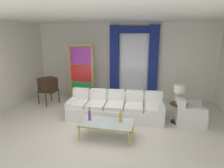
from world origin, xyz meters
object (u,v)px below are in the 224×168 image
at_px(couch_white_long, 116,108).
at_px(stained_glass_divider, 81,74).
at_px(bottle_blue_decanter, 120,117).
at_px(vintage_tv, 48,85).
at_px(coffee_table, 107,123).
at_px(armchair_white, 188,113).
at_px(round_side_table, 178,111).
at_px(bottle_crystal_tall, 90,115).
at_px(peacock_figurine, 89,99).
at_px(table_lamp_brass, 180,89).

distance_m(couch_white_long, stained_glass_divider, 2.20).
bearing_deg(bottle_blue_decanter, vintage_tv, 149.08).
relative_size(coffee_table, stained_glass_divider, 0.60).
height_order(armchair_white, round_side_table, armchair_white).
xyz_separation_m(vintage_tv, stained_glass_divider, (1.10, 0.60, 0.33)).
height_order(coffee_table, stained_glass_divider, stained_glass_divider).
bearing_deg(stained_glass_divider, coffee_table, -56.76).
bearing_deg(bottle_crystal_tall, couch_white_long, 71.98).
height_order(coffee_table, round_side_table, round_side_table).
distance_m(peacock_figurine, round_side_table, 3.21).
xyz_separation_m(stained_glass_divider, round_side_table, (3.48, -1.24, -0.70)).
height_order(armchair_white, table_lamp_brass, table_lamp_brass).
distance_m(coffee_table, bottle_blue_decanter, 0.37).
height_order(coffee_table, vintage_tv, vintage_tv).
bearing_deg(table_lamp_brass, armchair_white, 12.03).
relative_size(stained_glass_divider, round_side_table, 3.70).
bearing_deg(armchair_white, coffee_table, -146.93).
relative_size(bottle_crystal_tall, stained_glass_divider, 0.16).
bearing_deg(bottle_crystal_tall, bottle_blue_decanter, 7.19).
distance_m(coffee_table, bottle_crystal_tall, 0.49).
bearing_deg(bottle_blue_decanter, armchair_white, 35.39).
distance_m(bottle_blue_decanter, round_side_table, 1.92).
xyz_separation_m(coffee_table, armchair_white, (2.10, 1.37, -0.09)).
bearing_deg(peacock_figurine, vintage_tv, -169.79).
bearing_deg(coffee_table, table_lamp_brass, 35.84).
distance_m(coffee_table, stained_glass_divider, 3.12).
distance_m(bottle_crystal_tall, round_side_table, 2.62).
bearing_deg(couch_white_long, armchair_white, 2.71).
relative_size(couch_white_long, table_lamp_brass, 5.22).
relative_size(bottle_crystal_tall, round_side_table, 0.58).
xyz_separation_m(couch_white_long, bottle_crystal_tall, (-0.41, -1.26, 0.24)).
bearing_deg(couch_white_long, round_side_table, 1.21).
distance_m(vintage_tv, table_lamp_brass, 4.63).
bearing_deg(vintage_tv, table_lamp_brass, -8.06).
bearing_deg(vintage_tv, couch_white_long, -14.19).
bearing_deg(couch_white_long, stained_glass_divider, 141.63).
bearing_deg(bottle_crystal_tall, stained_glass_divider, 115.42).
bearing_deg(coffee_table, vintage_tv, 144.78).
bearing_deg(couch_white_long, coffee_table, -87.70).
xyz_separation_m(coffee_table, bottle_crystal_tall, (-0.46, 0.00, 0.17)).
xyz_separation_m(bottle_blue_decanter, vintage_tv, (-3.09, 1.85, 0.19)).
relative_size(peacock_figurine, round_side_table, 1.01).
distance_m(stained_glass_divider, round_side_table, 3.76).
xyz_separation_m(bottle_blue_decanter, peacock_figurine, (-1.58, 2.12, -0.32)).
distance_m(vintage_tv, armchair_white, 4.92).
xyz_separation_m(vintage_tv, armchair_white, (4.87, -0.58, -0.44)).
relative_size(coffee_table, peacock_figurine, 2.22).
bearing_deg(table_lamp_brass, peacock_figurine, 163.37).
xyz_separation_m(coffee_table, vintage_tv, (-2.77, 1.95, 0.35)).
relative_size(coffee_table, bottle_crystal_tall, 3.86).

